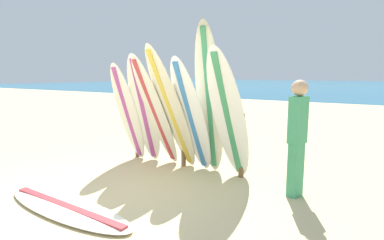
{
  "coord_description": "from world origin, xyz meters",
  "views": [
    {
      "loc": [
        3.28,
        -2.65,
        1.75
      ],
      "look_at": [
        0.04,
        2.36,
        0.86
      ],
      "focal_mm": 28.43,
      "sensor_mm": 36.0,
      "label": 1
    }
  ],
  "objects": [
    {
      "name": "beachgoer_standing",
      "position": [
        2.23,
        1.71,
        0.93
      ],
      "size": [
        0.23,
        0.3,
        1.68
      ],
      "color": "#3F9966",
      "rests_on": "ground"
    },
    {
      "name": "ocean_water",
      "position": [
        0.0,
        58.0,
        0.0
      ],
      "size": [
        120.0,
        80.0,
        0.01
      ],
      "primitive_type": "cube",
      "color": "#196B93",
      "rests_on": "ground"
    },
    {
      "name": "surfboard_leaning_center",
      "position": [
        0.07,
        1.64,
        1.13
      ],
      "size": [
        0.76,
        1.2,
        2.27
      ],
      "color": "beige",
      "rests_on": "ground"
    },
    {
      "name": "surfboard_leaning_center_right",
      "position": [
        0.46,
        1.69,
        1.03
      ],
      "size": [
        0.63,
        0.99,
        2.06
      ],
      "color": "white",
      "rests_on": "ground"
    },
    {
      "name": "surfboard_leaning_center_left",
      "position": [
        -0.32,
        1.68,
        1.06
      ],
      "size": [
        0.66,
        1.11,
        2.12
      ],
      "color": "silver",
      "rests_on": "ground"
    },
    {
      "name": "surfboard_leaning_right",
      "position": [
        0.75,
        1.8,
        1.31
      ],
      "size": [
        0.59,
        0.82,
        2.61
      ],
      "color": "beige",
      "rests_on": "ground"
    },
    {
      "name": "ground_plane",
      "position": [
        0.0,
        0.0,
        0.0
      ],
      "size": [
        120.0,
        120.0,
        0.0
      ],
      "primitive_type": "plane",
      "color": "#CCB784"
    },
    {
      "name": "surfboard_rack",
      "position": [
        0.04,
        2.06,
        0.71
      ],
      "size": [
        2.51,
        0.09,
        1.11
      ],
      "color": "brown",
      "rests_on": "ground"
    },
    {
      "name": "surfboard_lying_on_sand",
      "position": [
        -0.14,
        -0.39,
        0.04
      ],
      "size": [
        2.33,
        0.61,
        0.08
      ],
      "color": "white",
      "rests_on": "ground"
    },
    {
      "name": "surfboard_leaning_far_left",
      "position": [
        -1.03,
        1.68,
        0.99
      ],
      "size": [
        0.52,
        0.82,
        1.99
      ],
      "color": "white",
      "rests_on": "ground"
    },
    {
      "name": "surfboard_leaning_left",
      "position": [
        -0.64,
        1.72,
        1.07
      ],
      "size": [
        0.65,
        0.92,
        2.14
      ],
      "color": "white",
      "rests_on": "ground"
    },
    {
      "name": "surfboard_leaning_far_right",
      "position": [
        1.18,
        1.65,
        1.09
      ],
      "size": [
        0.64,
        1.05,
        2.18
      ],
      "color": "white",
      "rests_on": "ground"
    }
  ]
}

